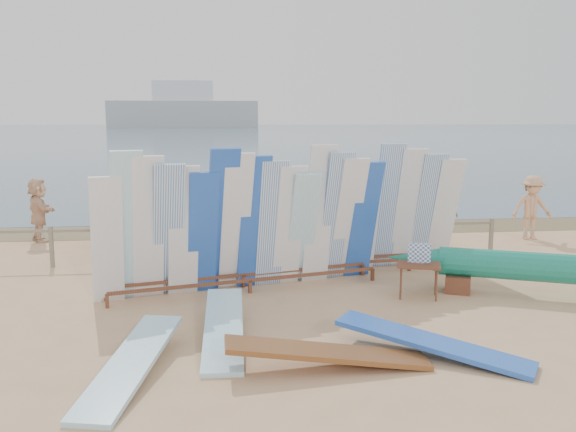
{
  "coord_description": "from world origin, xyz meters",
  "views": [
    {
      "loc": [
        -0.24,
        -10.47,
        3.25
      ],
      "look_at": [
        1.16,
        2.73,
        1.08
      ],
      "focal_mm": 38.0,
      "sensor_mm": 36.0,
      "label": 1
    }
  ],
  "objects": [
    {
      "name": "side_surfboard_rack",
      "position": [
        3.64,
        2.05,
        1.23
      ],
      "size": [
        2.41,
        0.97,
        2.72
      ],
      "rotation": [
        0.0,
        0.0,
        0.11
      ],
      "color": "brown",
      "rests_on": "ground"
    },
    {
      "name": "beachgoer_1",
      "position": [
        -3.45,
        5.8,
        0.85
      ],
      "size": [
        0.55,
        0.71,
        1.71
      ],
      "primitive_type": "imported",
      "rotation": [
        0.0,
        0.0,
        1.19
      ],
      "color": "#8C6042",
      "rests_on": "ground"
    },
    {
      "name": "flat_board_a",
      "position": [
        -1.45,
        -3.01,
        0.0
      ],
      "size": [
        1.12,
        2.75,
        0.36
      ],
      "primitive_type": "cube",
      "rotation": [
        0.11,
        0.0,
        -0.21
      ],
      "color": "#94D5EE",
      "rests_on": "ground"
    },
    {
      "name": "flat_board_b",
      "position": [
        -0.28,
        -1.84,
        0.0
      ],
      "size": [
        0.61,
        2.7,
        0.39
      ],
      "primitive_type": "cube",
      "rotation": [
        0.12,
        0.0,
        -0.02
      ],
      "color": "#94D5EE",
      "rests_on": "ground"
    },
    {
      "name": "beachgoer_6",
      "position": [
        3.11,
        3.68,
        0.77
      ],
      "size": [
        0.57,
        0.82,
        1.53
      ],
      "primitive_type": "imported",
      "rotation": [
        0.0,
        0.0,
        1.89
      ],
      "color": "tan",
      "rests_on": "ground"
    },
    {
      "name": "vendor_table",
      "position": [
        3.24,
        -0.07,
        0.34
      ],
      "size": [
        0.88,
        0.74,
        1.01
      ],
      "rotation": [
        0.0,
        0.0,
        -0.31
      ],
      "color": "brown",
      "rests_on": "ground"
    },
    {
      "name": "beachgoer_extra_0",
      "position": [
        7.92,
        4.79,
        0.86
      ],
      "size": [
        1.11,
        0.46,
        1.72
      ],
      "primitive_type": "imported",
      "rotation": [
        0.0,
        0.0,
        6.28
      ],
      "color": "tan",
      "rests_on": "ground"
    },
    {
      "name": "distant_ship",
      "position": [
        -12.0,
        180.0,
        5.31
      ],
      "size": [
        45.0,
        8.0,
        14.0
      ],
      "color": "#999EA3",
      "rests_on": "ocean"
    },
    {
      "name": "beachgoer_3",
      "position": [
        -2.54,
        5.5,
        0.93
      ],
      "size": [
        0.79,
        1.29,
        1.86
      ],
      "primitive_type": "imported",
      "rotation": [
        0.0,
        0.0,
        4.97
      ],
      "color": "tan",
      "rests_on": "ground"
    },
    {
      "name": "flat_board_d",
      "position": [
        2.57,
        -2.76,
        0.0
      ],
      "size": [
        2.54,
        1.97,
        0.37
      ],
      "primitive_type": "cube",
      "rotation": [
        0.11,
        0.0,
        0.97
      ],
      "color": "blue",
      "rests_on": "ground"
    },
    {
      "name": "flat_board_c",
      "position": [
        1.07,
        -3.03,
        0.0
      ],
      "size": [
        2.69,
        0.61,
        0.43
      ],
      "primitive_type": "cube",
      "rotation": [
        0.13,
        0.0,
        1.59
      ],
      "color": "brown",
      "rests_on": "ground"
    },
    {
      "name": "beachgoer_11",
      "position": [
        -5.09,
        5.93,
        0.84
      ],
      "size": [
        1.19,
        1.61,
        1.68
      ],
      "primitive_type": "imported",
      "rotation": [
        0.0,
        0.0,
        2.07
      ],
      "color": "beige",
      "rests_on": "ground"
    },
    {
      "name": "fence",
      "position": [
        0.0,
        3.0,
        0.63
      ],
      "size": [
        12.08,
        0.08,
        0.9
      ],
      "color": "gray",
      "rests_on": "ground"
    },
    {
      "name": "beachgoer_10",
      "position": [
        5.21,
        4.24,
        0.76
      ],
      "size": [
        0.91,
        0.43,
        1.53
      ],
      "primitive_type": "imported",
      "rotation": [
        0.0,
        0.0,
        3.19
      ],
      "color": "#8C6042",
      "rests_on": "ground"
    },
    {
      "name": "main_surfboard_rack",
      "position": [
        0.16,
        0.73,
        1.23
      ],
      "size": [
        5.48,
        1.96,
        2.74
      ],
      "rotation": [
        0.0,
        0.0,
        0.25
      ],
      "color": "brown",
      "rests_on": "ground"
    },
    {
      "name": "beachgoer_8",
      "position": [
        3.88,
        4.58,
        0.83
      ],
      "size": [
        0.88,
        0.58,
        1.66
      ],
      "primitive_type": "imported",
      "rotation": [
        0.0,
        0.0,
        3.4
      ],
      "color": "beige",
      "rests_on": "ground"
    },
    {
      "name": "beach_chair_left",
      "position": [
        0.34,
        3.5,
        0.24
      ],
      "size": [
        0.61,
        0.62,
        0.82
      ],
      "rotation": [
        0.0,
        0.0,
        0.18
      ],
      "color": "red",
      "rests_on": "ground"
    },
    {
      "name": "ground",
      "position": [
        0.0,
        0.0,
        0.0
      ],
      "size": [
        160.0,
        160.0,
        0.0
      ],
      "primitive_type": "plane",
      "color": "tan",
      "rests_on": "ground"
    },
    {
      "name": "beachgoer_2",
      "position": [
        -2.43,
        4.36,
        0.91
      ],
      "size": [
        0.85,
        0.97,
        1.82
      ],
      "primitive_type": "imported",
      "rotation": [
        0.0,
        0.0,
        0.97
      ],
      "color": "beige",
      "rests_on": "ground"
    },
    {
      "name": "wet_sand_strip",
      "position": [
        0.0,
        7.2,
        0.0
      ],
      "size": [
        40.0,
        2.6,
        0.01
      ],
      "primitive_type": "cube",
      "color": "brown",
      "rests_on": "ground"
    },
    {
      "name": "stroller",
      "position": [
        2.61,
        4.22,
        0.47
      ],
      "size": [
        0.76,
        0.96,
        1.17
      ],
      "rotation": [
        0.0,
        0.0,
        -0.22
      ],
      "color": "red",
      "rests_on": "ground"
    },
    {
      "name": "ocean",
      "position": [
        0.0,
        128.0,
        0.0
      ],
      "size": [
        320.0,
        240.0,
        0.02
      ],
      "primitive_type": "cube",
      "color": "#405C72",
      "rests_on": "ground"
    },
    {
      "name": "beach_chair_right",
      "position": [
        1.02,
        4.03,
        0.26
      ],
      "size": [
        0.73,
        0.75,
        0.9
      ],
      "rotation": [
        0.0,
        0.0,
        0.35
      ],
      "color": "red",
      "rests_on": "ground"
    },
    {
      "name": "outrigger_canoe",
      "position": [
        5.59,
        -0.43,
        0.54
      ],
      "size": [
        5.63,
        2.83,
        0.84
      ],
      "rotation": [
        0.0,
        0.0,
        -0.41
      ],
      "color": "brown",
      "rests_on": "ground"
    }
  ]
}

